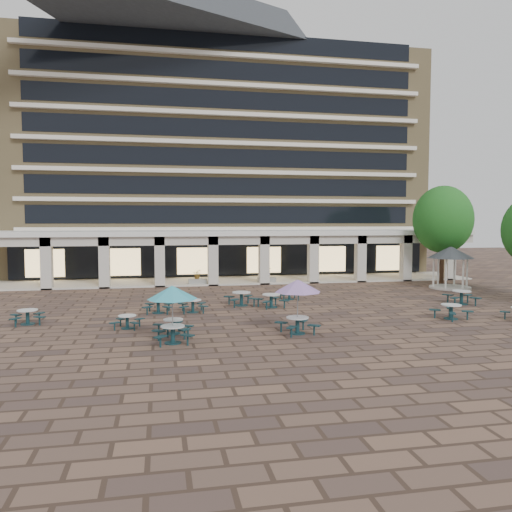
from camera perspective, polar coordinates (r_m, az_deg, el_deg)
The scene contains 19 objects.
ground at distance 28.88m, azimuth 1.90°, elevation -6.37°, with size 120.00×120.00×0.00m, color brown.
apartment_building at distance 54.04m, azimuth -4.24°, elevation 11.86°, with size 40.00×15.50×25.20m.
retail_arcade at distance 43.01m, azimuth -2.50°, elevation 1.07°, with size 42.00×6.60×4.40m.
picnic_table_0 at distance 25.14m, azimuth -14.51°, elevation -7.16°, with size 1.67×1.67×0.65m.
picnic_table_1 at distance 23.54m, azimuth -9.44°, elevation -7.78°, with size 1.88×1.88×0.69m.
picnic_table_2 at distance 28.59m, azimuth 21.40°, elevation -5.80°, with size 2.09×2.09×0.79m.
picnic_table_4 at distance 21.45m, azimuth -9.54°, elevation -4.38°, with size 2.13×2.13×2.46m.
picnic_table_5 at distance 28.81m, azimuth -7.24°, elevation -5.54°, with size 1.66×1.66×0.73m.
picnic_table_6 at distance 23.04m, azimuth 4.78°, elevation -3.66°, with size 2.17×2.17×2.51m.
picnic_table_7 at distance 33.84m, azimuth 22.43°, elevation -4.26°, with size 2.20×2.20×0.86m.
picnic_table_8 at distance 27.81m, azimuth -24.65°, elevation -6.21°, with size 1.91×1.91×0.74m.
picnic_table_9 at distance 28.88m, azimuth -11.11°, elevation -5.54°, with size 1.82×1.82×0.75m.
picnic_table_10 at distance 30.18m, azimuth 1.74°, elevation -4.99°, with size 2.08×2.08×0.81m.
picnic_table_12 at distance 30.83m, azimuth -1.68°, elevation -4.75°, with size 2.06×2.06×0.85m.
picnic_table_13 at distance 33.27m, azimuth 3.83°, elevation -4.30°, with size 1.53×1.53×0.67m.
gazebo at distance 41.26m, azimuth 21.36°, elevation -0.12°, with size 3.47×3.47×3.23m.
tree_east_c at distance 44.64m, azimuth 20.59°, elevation 3.92°, with size 4.90×4.90×8.17m.
planter_left at distance 40.96m, azimuth -6.70°, elevation -2.58°, with size 1.50×0.76×1.28m.
planter_right at distance 41.79m, azimuth 1.24°, elevation -2.40°, with size 1.50×0.73×1.30m.
Camera 1 is at (-6.36, -27.68, 5.20)m, focal length 35.00 mm.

